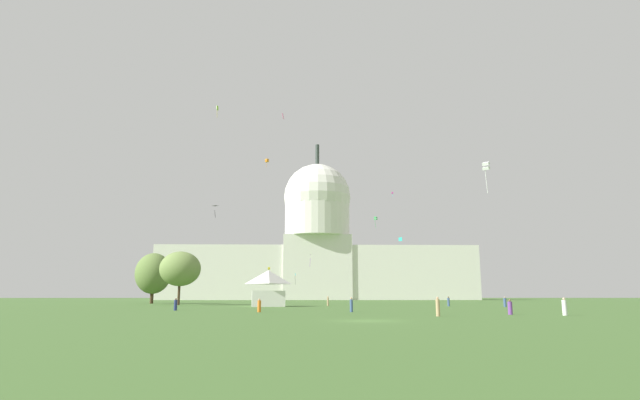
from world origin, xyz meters
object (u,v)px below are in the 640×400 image
person_navy_mid_center (176,305)px  kite_white_mid (486,166)px  kite_yellow_low (269,268)px  kite_violet_low (309,256)px  kite_orange_high (267,161)px  tree_west_near (153,273)px  kite_black_mid (214,208)px  person_orange_mid_left (259,306)px  kite_green_mid (376,218)px  capitol_building (317,247)px  person_denim_back_center (505,302)px  person_white_near_tree_west (564,307)px  person_tan_lawn_far_right (328,301)px  person_denim_aisle_center (449,302)px  kite_pink_high (283,116)px  kite_magenta_high (392,193)px  kite_turquoise_low (400,239)px  person_denim_mid_right (351,305)px  kite_lime_high (217,109)px  kite_cyan_low (295,276)px  event_tent (268,288)px  person_tan_deep_crowd (438,307)px  tree_west_mid (180,269)px

person_navy_mid_center → kite_white_mid: bearing=116.9°
kite_yellow_low → kite_violet_low: (15.49, -17.61, 3.32)m
kite_orange_high → tree_west_near: bearing=-171.7°
kite_black_mid → person_orange_mid_left: bearing=-56.3°
kite_green_mid → kite_violet_low: (-18.55, 38.48, -7.90)m
kite_orange_high → kite_white_mid: bearing=-122.7°
capitol_building → person_orange_mid_left: 174.33m
person_denim_back_center → kite_violet_low: 102.06m
kite_orange_high → person_orange_mid_left: bearing=-139.6°
person_white_near_tree_west → person_tan_lawn_far_right: person_tan_lawn_far_right is taller
tree_west_near → person_denim_aisle_center: 69.85m
person_orange_mid_left → kite_violet_low: size_ratio=0.36×
person_white_near_tree_west → kite_white_mid: size_ratio=0.37×
kite_yellow_low → kite_pink_high: bearing=87.5°
kite_yellow_low → kite_orange_high: bearing=83.4°
person_white_near_tree_west → kite_magenta_high: (9.84, 148.74, 41.34)m
person_white_near_tree_west → kite_turquoise_low: 85.03m
capitol_building → kite_magenta_high: 48.64m
kite_pink_high → kite_turquoise_low: size_ratio=1.27×
person_denim_mid_right → kite_orange_high: size_ratio=0.58×
person_denim_aisle_center → person_tan_lawn_far_right: 21.40m
kite_black_mid → kite_magenta_high: kite_magenta_high is taller
person_navy_mid_center → person_tan_lawn_far_right: 33.97m
kite_orange_high → kite_magenta_high: 56.80m
tree_west_near → kite_yellow_low: 78.57m
person_orange_mid_left → kite_lime_high: size_ratio=0.53×
person_orange_mid_left → kite_cyan_low: 117.71m
kite_pink_high → kite_black_mid: 30.73m
kite_yellow_low → kite_black_mid: kite_black_mid is taller
person_denim_mid_right → kite_violet_low: 122.56m
event_tent → person_tan_lawn_far_right: event_tent is taller
kite_black_mid → kite_lime_high: bearing=115.5°
capitol_building → kite_cyan_low: (-8.81, -55.06, -15.05)m
person_tan_deep_crowd → person_orange_mid_left: person_tan_deep_crowd is taller
tree_west_mid → kite_violet_low: (26.74, 76.32, 8.33)m
kite_pink_high → person_tan_lawn_far_right: bearing=-87.1°
person_orange_mid_left → kite_lime_high: (-15.75, 55.17, 44.45)m
capitol_building → kite_turquoise_low: size_ratio=131.24×
tree_west_near → person_navy_mid_center: 60.71m
tree_west_mid → kite_white_mid: (50.49, -36.58, 12.35)m
person_denim_mid_right → kite_orange_high: kite_orange_high is taller
tree_west_mid → kite_yellow_low: (11.25, 93.94, 5.01)m
tree_west_near → kite_violet_low: size_ratio=2.96×
event_tent → tree_west_mid: 24.23m
person_denim_aisle_center → kite_magenta_high: bearing=96.3°
person_navy_mid_center → person_denim_mid_right: size_ratio=0.92×
kite_violet_low → kite_white_mid: (23.74, -112.90, 4.02)m
capitol_building → kite_cyan_low: size_ratio=36.33×
kite_green_mid → kite_violet_low: size_ratio=0.82×
person_orange_mid_left → person_denim_mid_right: 10.50m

